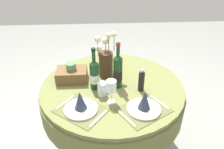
{
  "coord_description": "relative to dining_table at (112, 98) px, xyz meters",
  "views": [
    {
      "loc": [
        -0.1,
        -1.49,
        1.73
      ],
      "look_at": [
        0.0,
        0.03,
        0.81
      ],
      "focal_mm": 34.0,
      "sensor_mm": 36.0,
      "label": 1
    }
  ],
  "objects": [
    {
      "name": "tumbler_near_left",
      "position": [
        -0.09,
        -0.14,
        0.21
      ],
      "size": [
        0.07,
        0.07,
        0.11
      ],
      "primitive_type": "cylinder",
      "color": "silver",
      "rests_on": "dining_table"
    },
    {
      "name": "ground",
      "position": [
        0.0,
        0.0,
        -0.59
      ],
      "size": [
        8.0,
        8.0,
        0.0
      ],
      "primitive_type": "plane",
      "color": "gray"
    },
    {
      "name": "flower_vase",
      "position": [
        -0.05,
        0.14,
        0.31
      ],
      "size": [
        0.21,
        0.17,
        0.41
      ],
      "color": "#47331E",
      "rests_on": "dining_table"
    },
    {
      "name": "place_setting_right",
      "position": [
        0.2,
        -0.34,
        0.2
      ],
      "size": [
        0.42,
        0.4,
        0.16
      ],
      "color": "brown",
      "rests_on": "dining_table"
    },
    {
      "name": "dining_table",
      "position": [
        0.0,
        0.0,
        0.0
      ],
      "size": [
        1.22,
        1.22,
        0.73
      ],
      "color": "olive",
      "rests_on": "ground"
    },
    {
      "name": "woven_basket_side_left",
      "position": [
        -0.34,
        0.09,
        0.21
      ],
      "size": [
        0.26,
        0.19,
        0.16
      ],
      "color": "brown",
      "rests_on": "dining_table"
    },
    {
      "name": "pepper_mill",
      "position": [
        0.22,
        -0.1,
        0.24
      ],
      "size": [
        0.05,
        0.05,
        0.2
      ],
      "color": "black",
      "rests_on": "dining_table"
    },
    {
      "name": "wine_glass_left",
      "position": [
        -0.02,
        -0.24,
        0.29
      ],
      "size": [
        0.08,
        0.08,
        0.19
      ],
      "color": "silver",
      "rests_on": "dining_table"
    },
    {
      "name": "wine_bottle_left",
      "position": [
        0.04,
        -0.03,
        0.3
      ],
      "size": [
        0.07,
        0.07,
        0.39
      ],
      "color": "#143819",
      "rests_on": "dining_table"
    },
    {
      "name": "place_setting_left",
      "position": [
        -0.24,
        -0.32,
        0.2
      ],
      "size": [
        0.43,
        0.41,
        0.16
      ],
      "color": "brown",
      "rests_on": "dining_table"
    },
    {
      "name": "wine_bottle_centre",
      "position": [
        -0.14,
        -0.04,
        0.28
      ],
      "size": [
        0.08,
        0.08,
        0.36
      ],
      "color": "#143819",
      "rests_on": "dining_table"
    }
  ]
}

